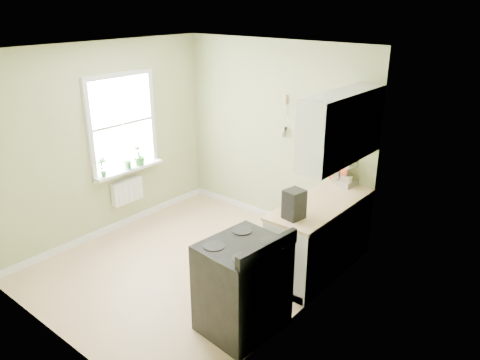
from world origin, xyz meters
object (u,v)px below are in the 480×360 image
Objects in this scene: stand_mixer at (350,173)px; kettle at (336,175)px; stove at (243,286)px; coffee_maker at (294,205)px.

stand_mixer reaches higher than kettle.
coffee_maker reaches higher than stove.
coffee_maker is (-0.01, -1.31, -0.01)m from stand_mixer.
stove is 3.28× the size of coffee_maker.
stand_mixer reaches higher than stove.
stove is 1.08m from coffee_maker.
stand_mixer is at bearing 6.14° from kettle.
kettle is (-0.19, -0.02, -0.07)m from stand_mixer.
kettle is at bearing 97.75° from coffee_maker.
coffee_maker is (0.18, -1.29, 0.06)m from kettle.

